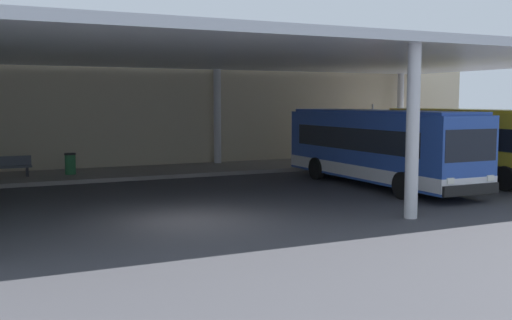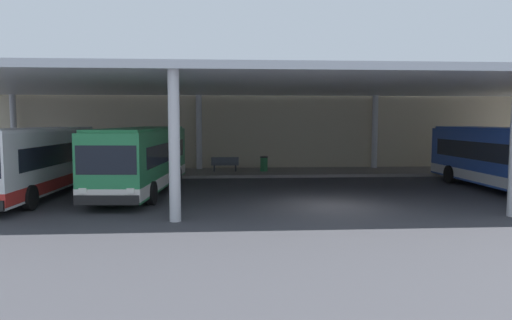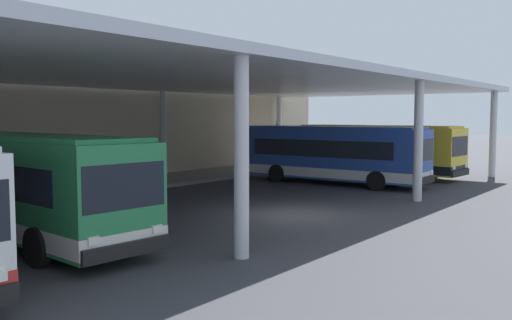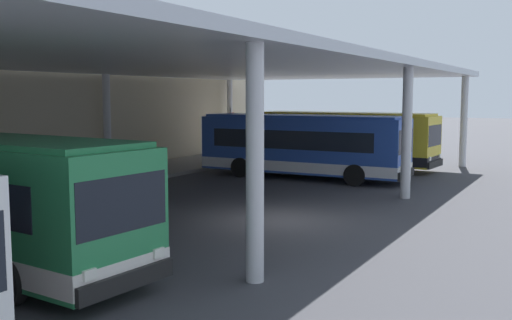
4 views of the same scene
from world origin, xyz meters
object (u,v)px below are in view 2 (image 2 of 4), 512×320
at_px(bus_middle_bay, 502,158).
at_px(banner_sign, 510,144).
at_px(bus_nearest_bay, 34,161).
at_px(trash_bin, 264,164).
at_px(bus_second_bay, 142,159).
at_px(bench_waiting, 225,164).

height_order(bus_middle_bay, banner_sign, banner_sign).
height_order(bus_nearest_bay, trash_bin, bus_nearest_bay).
bearing_deg(bus_second_bay, bus_middle_bay, -1.41).
bearing_deg(bus_middle_bay, banner_sign, 55.26).
height_order(bus_second_bay, banner_sign, banner_sign).
relative_size(bus_second_bay, trash_bin, 10.91).
distance_m(bus_nearest_bay, bus_middle_bay, 22.63).
height_order(trash_bin, banner_sign, banner_sign).
bearing_deg(banner_sign, bench_waiting, 177.35).
relative_size(bus_nearest_bay, banner_sign, 3.32).
bearing_deg(bus_nearest_bay, trash_bin, 36.83).
distance_m(bus_middle_bay, bench_waiting, 16.12).
distance_m(bus_second_bay, bench_waiting, 8.81).
height_order(bus_nearest_bay, bus_middle_bay, same).
height_order(bench_waiting, trash_bin, trash_bin).
xyz_separation_m(trash_bin, banner_sign, (16.37, -0.72, 1.30)).
relative_size(bus_second_bay, banner_sign, 3.34).
xyz_separation_m(bus_nearest_bay, bench_waiting, (8.78, 8.65, -0.99)).
relative_size(bus_nearest_bay, trash_bin, 10.83).
xyz_separation_m(bus_middle_bay, trash_bin, (-11.28, 8.05, -0.98)).
xyz_separation_m(bus_nearest_bay, banner_sign, (27.71, 7.77, 0.32)).
distance_m(trash_bin, banner_sign, 16.43).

